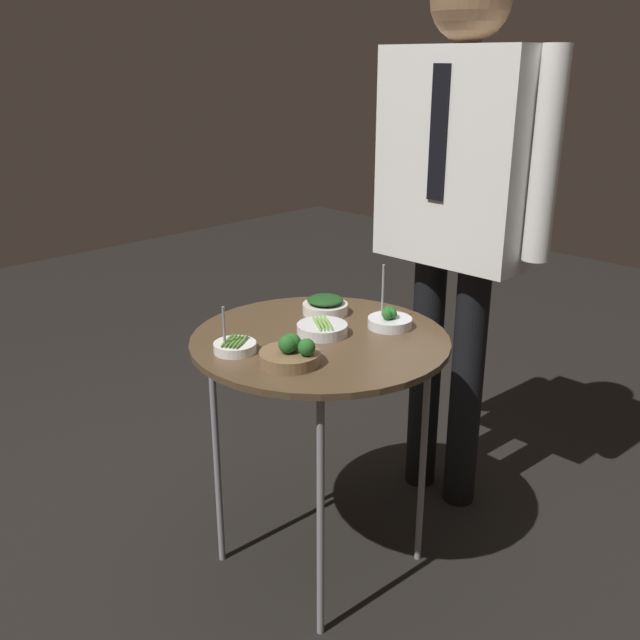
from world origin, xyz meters
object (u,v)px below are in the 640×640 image
object	(u,v)px
bowl_asparagus_front_right	(322,329)
bowl_asparagus_far_rim	(235,346)
bowl_broccoli_mid_right	(291,353)
serving_cart	(320,354)
bowl_broccoli_front_left	(390,320)
waiter_figure	(459,184)
bowl_spinach_back_left	(325,306)

from	to	relation	value
bowl_asparagus_front_right	bowl_asparagus_far_rim	world-z (taller)	bowl_asparagus_far_rim
bowl_asparagus_front_right	bowl_broccoli_mid_right	bearing A→B (deg)	-66.33
serving_cart	bowl_asparagus_front_right	xyz separation A→B (m)	(-0.01, 0.02, 0.07)
bowl_asparagus_front_right	bowl_broccoli_front_left	distance (m)	0.20
waiter_figure	bowl_asparagus_front_right	bearing A→B (deg)	-94.64
bowl_asparagus_far_rim	waiter_figure	xyz separation A→B (m)	(0.12, 0.81, 0.34)
bowl_spinach_back_left	bowl_broccoli_mid_right	distance (m)	0.39
bowl_spinach_back_left	waiter_figure	distance (m)	0.56
bowl_asparagus_front_right	bowl_broccoli_mid_right	distance (m)	0.22
bowl_asparagus_far_rim	bowl_asparagus_front_right	bearing A→B (deg)	73.53
bowl_spinach_back_left	bowl_broccoli_front_left	distance (m)	0.22
bowl_spinach_back_left	bowl_broccoli_mid_right	size ratio (longest dim) A/B	0.87
bowl_asparagus_front_right	bowl_spinach_back_left	xyz separation A→B (m)	(-0.11, 0.13, 0.01)
bowl_asparagus_far_rim	bowl_spinach_back_left	bearing A→B (deg)	96.09
serving_cart	bowl_broccoli_mid_right	xyz separation A→B (m)	(0.08, -0.18, 0.08)
serving_cart	bowl_asparagus_far_rim	world-z (taller)	bowl_asparagus_far_rim
bowl_spinach_back_left	serving_cart	bearing A→B (deg)	-49.87
bowl_spinach_back_left	bowl_asparagus_far_rim	distance (m)	0.38
bowl_asparagus_front_right	bowl_broccoli_front_left	xyz separation A→B (m)	(0.10, 0.18, 0.01)
waiter_figure	bowl_asparagus_far_rim	bearing A→B (deg)	-98.41
bowl_broccoli_front_left	waiter_figure	xyz separation A→B (m)	(-0.05, 0.38, 0.34)
bowl_spinach_back_left	waiter_figure	bearing A→B (deg)	69.45
serving_cart	bowl_asparagus_far_rim	bearing A→B (deg)	-110.05
bowl_broccoli_mid_right	bowl_spinach_back_left	bearing A→B (deg)	121.55
waiter_figure	bowl_broccoli_mid_right	bearing A→B (deg)	-86.76
bowl_asparagus_front_right	bowl_asparagus_far_rim	bearing A→B (deg)	-106.47
bowl_broccoli_mid_right	bowl_asparagus_far_rim	size ratio (longest dim) A/B	1.18
serving_cart	bowl_broccoli_mid_right	size ratio (longest dim) A/B	4.76
bowl_asparagus_far_rim	bowl_broccoli_front_left	distance (m)	0.46
bowl_asparagus_front_right	bowl_spinach_back_left	world-z (taller)	bowl_spinach_back_left
bowl_broccoli_front_left	waiter_figure	world-z (taller)	waiter_figure
bowl_spinach_back_left	bowl_broccoli_front_left	xyz separation A→B (m)	(0.21, 0.05, -0.00)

